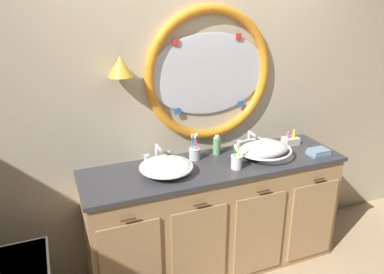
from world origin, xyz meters
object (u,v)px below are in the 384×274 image
(sink_basin_right, at_px, (263,149))
(soap_dispenser, at_px, (217,145))
(toothbrush_holder_right, at_px, (237,161))
(toothbrush_holder_left, at_px, (195,153))
(folded_hand_towel, at_px, (319,152))
(sink_basin_left, at_px, (166,167))
(toiletry_basket, at_px, (291,140))

(sink_basin_right, bearing_deg, soap_dispenser, 149.52)
(sink_basin_right, distance_m, toothbrush_holder_right, 0.31)
(toothbrush_holder_right, bearing_deg, toothbrush_holder_left, 129.97)
(toothbrush_holder_right, distance_m, soap_dispenser, 0.29)
(sink_basin_right, relative_size, toothbrush_holder_right, 2.18)
(soap_dispenser, distance_m, folded_hand_towel, 0.81)
(folded_hand_towel, bearing_deg, toothbrush_holder_right, 178.19)
(toothbrush_holder_right, height_order, folded_hand_towel, toothbrush_holder_right)
(toothbrush_holder_left, bearing_deg, folded_hand_towel, -16.97)
(folded_hand_towel, bearing_deg, toothbrush_holder_left, 163.03)
(sink_basin_left, relative_size, toiletry_basket, 2.97)
(sink_basin_left, xyz_separation_m, soap_dispenser, (0.48, 0.19, 0.02))
(toiletry_basket, bearing_deg, toothbrush_holder_left, 178.85)
(toothbrush_holder_right, bearing_deg, toiletry_basket, 20.95)
(toothbrush_holder_left, distance_m, toiletry_basket, 0.87)
(sink_basin_left, xyz_separation_m, toothbrush_holder_right, (0.50, -0.11, 0.00))
(sink_basin_left, bearing_deg, folded_hand_towel, -5.97)
(sink_basin_right, distance_m, soap_dispenser, 0.37)
(sink_basin_left, xyz_separation_m, toothbrush_holder_left, (0.28, 0.16, 0.00))
(soap_dispenser, xyz_separation_m, toiletry_basket, (0.67, -0.04, -0.04))
(toiletry_basket, bearing_deg, sink_basin_right, -158.23)
(sink_basin_right, xyz_separation_m, toothbrush_holder_left, (-0.51, 0.16, -0.01))
(sink_basin_right, relative_size, folded_hand_towel, 2.69)
(toothbrush_holder_right, height_order, toiletry_basket, toothbrush_holder_right)
(sink_basin_left, relative_size, soap_dispenser, 2.31)
(toothbrush_holder_left, height_order, folded_hand_towel, toothbrush_holder_left)
(toiletry_basket, bearing_deg, folded_hand_towel, -74.66)
(toothbrush_holder_right, bearing_deg, sink_basin_left, 168.19)
(sink_basin_left, relative_size, folded_hand_towel, 2.35)
(toothbrush_holder_left, height_order, soap_dispenser, toothbrush_holder_left)
(sink_basin_left, distance_m, toiletry_basket, 1.16)
(sink_basin_left, bearing_deg, sink_basin_right, -0.00)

